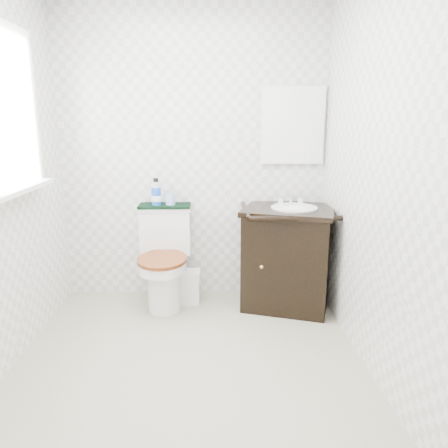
{
  "coord_description": "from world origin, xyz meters",
  "views": [
    {
      "loc": [
        0.14,
        -2.46,
        1.5
      ],
      "look_at": [
        0.24,
        0.75,
        0.73
      ],
      "focal_mm": 35.0,
      "sensor_mm": 36.0,
      "label": 1
    }
  ],
  "objects": [
    {
      "name": "wall_back",
      "position": [
        0.0,
        1.2,
        1.2
      ],
      "size": [
        2.4,
        0.0,
        2.4
      ],
      "primitive_type": "plane",
      "rotation": [
        1.57,
        0.0,
        0.0
      ],
      "color": "white",
      "rests_on": "ground"
    },
    {
      "name": "floor",
      "position": [
        0.0,
        0.0,
        0.0
      ],
      "size": [
        2.4,
        2.4,
        0.0
      ],
      "primitive_type": "plane",
      "color": "#A5A085",
      "rests_on": "ground"
    },
    {
      "name": "cup",
      "position": [
        -0.19,
        1.08,
        0.86
      ],
      "size": [
        0.08,
        0.08,
        0.1
      ],
      "primitive_type": "cone",
      "color": "#83A7D7",
      "rests_on": "towel"
    },
    {
      "name": "mirror",
      "position": [
        0.82,
        1.18,
        1.45
      ],
      "size": [
        0.5,
        0.02,
        0.6
      ],
      "primitive_type": "cube",
      "color": "silver",
      "rests_on": "wall_back"
    },
    {
      "name": "mouthwash_bottle",
      "position": [
        -0.3,
        1.08,
        0.92
      ],
      "size": [
        0.08,
        0.08,
        0.22
      ],
      "color": "blue",
      "rests_on": "towel"
    },
    {
      "name": "toilet",
      "position": [
        -0.24,
        0.97,
        0.35
      ],
      "size": [
        0.43,
        0.62,
        0.8
      ],
      "color": "white",
      "rests_on": "floor"
    },
    {
      "name": "soap_bar",
      "position": [
        0.7,
        1.04,
        0.83
      ],
      "size": [
        0.08,
        0.05,
        0.02
      ],
      "primitive_type": "ellipsoid",
      "color": "#16626C",
      "rests_on": "vanity"
    },
    {
      "name": "wall_right",
      "position": [
        1.1,
        0.0,
        1.2
      ],
      "size": [
        0.0,
        2.4,
        2.4
      ],
      "primitive_type": "plane",
      "rotation": [
        1.57,
        0.0,
        -1.57
      ],
      "color": "white",
      "rests_on": "ground"
    },
    {
      "name": "vanity",
      "position": [
        0.77,
        0.9,
        0.43
      ],
      "size": [
        0.85,
        0.78,
        0.92
      ],
      "color": "black",
      "rests_on": "floor"
    },
    {
      "name": "window",
      "position": [
        -1.07,
        0.25,
        1.55
      ],
      "size": [
        0.02,
        0.7,
        0.9
      ],
      "primitive_type": "cube",
      "color": "white",
      "rests_on": "wall_left"
    },
    {
      "name": "trash_bin",
      "position": [
        -0.05,
        0.96,
        0.14
      ],
      "size": [
        0.2,
        0.16,
        0.28
      ],
      "color": "silver",
      "rests_on": "floor"
    },
    {
      "name": "wall_front",
      "position": [
        0.0,
        -1.2,
        1.2
      ],
      "size": [
        2.4,
        0.0,
        2.4
      ],
      "primitive_type": "plane",
      "rotation": [
        -1.57,
        0.0,
        0.0
      ],
      "color": "white",
      "rests_on": "ground"
    },
    {
      "name": "towel",
      "position": [
        -0.24,
        1.09,
        0.81
      ],
      "size": [
        0.42,
        0.22,
        0.02
      ],
      "primitive_type": "cube",
      "color": "black",
      "rests_on": "toilet"
    }
  ]
}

